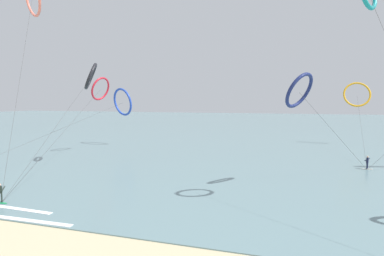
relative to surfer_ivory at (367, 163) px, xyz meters
The scene contains 8 objects.
sea_water 74.92m from the surfer_ivory, 104.93° to the left, with size 400.00×200.00×0.08m, color slate.
surfer_ivory is the anchor object (origin of this frame).
surfer_emerald 40.88m from the surfer_ivory, 142.86° to the right, with size 1.40×0.63×1.70m.
kite_navy 16.94m from the surfer_ivory, 126.31° to the right, with size 10.40×13.81×11.55m.
kite_charcoal 37.88m from the surfer_ivory, 168.72° to the right, with size 4.74×19.78×13.92m.
kite_amber 26.97m from the surfer_ivory, 84.32° to the left, with size 5.17×26.39×12.38m.
kite_cobalt 42.88m from the surfer_ivory, 165.27° to the left, with size 5.58×38.37×11.17m.
kite_crimson 41.02m from the surfer_ivory, behind, with size 8.33×28.60×12.63m.
Camera 1 is at (10.49, -9.39, 8.83)m, focal length 30.67 mm.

